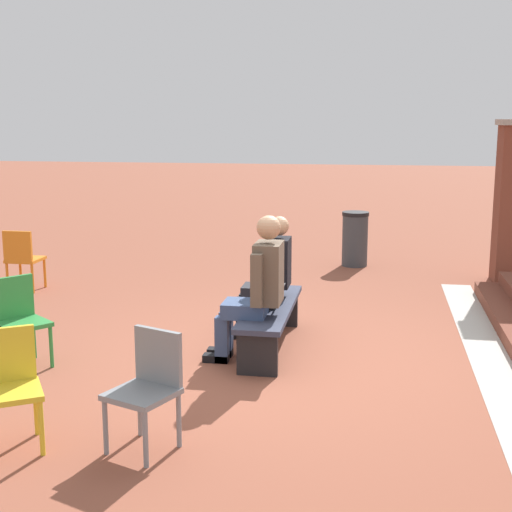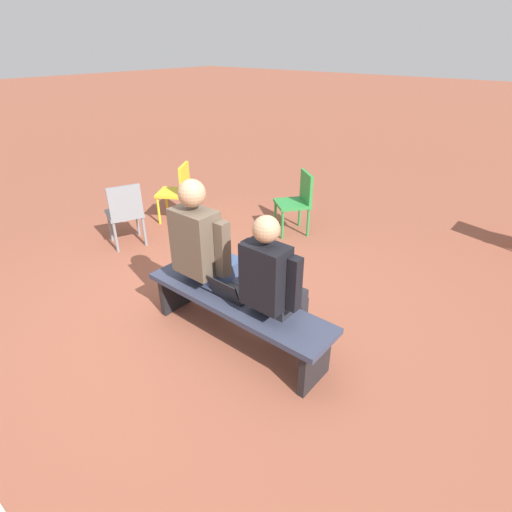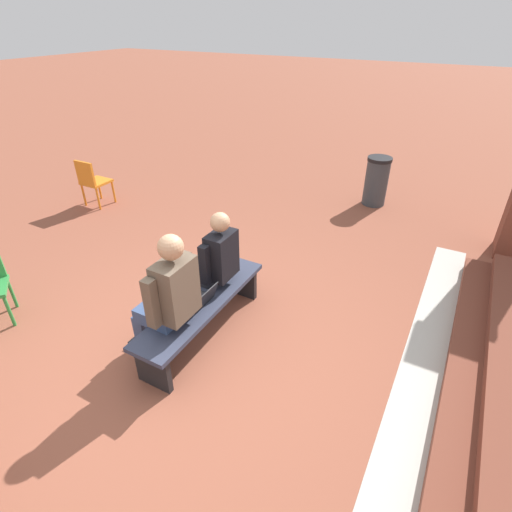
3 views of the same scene
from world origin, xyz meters
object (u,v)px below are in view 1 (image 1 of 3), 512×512
Objects in this scene: person_adult at (257,285)px; plastic_chair_near_bench_left at (19,316)px; plastic_chair_far_right at (9,381)px; person_student at (269,273)px; litter_bin at (355,239)px; plastic_chair_by_pillar at (149,382)px; laptop at (271,301)px; plastic_chair_foreground at (22,256)px; bench at (270,314)px.

person_adult is 2.25m from plastic_chair_near_bench_left.
plastic_chair_far_right is (1.57, 0.75, 0.00)m from plastic_chair_near_bench_left.
litter_bin is at bearing 169.08° from person_student.
plastic_chair_by_pillar is (2.68, -0.45, -0.22)m from person_student.
person_adult is at bearing 145.31° from plastic_chair_far_right.
plastic_chair_near_bench_left is at bearing -154.43° from plastic_chair_far_right.
person_adult is at bearing 102.58° from plastic_chair_near_bench_left.
person_adult is at bearing -12.90° from laptop.
person_adult is at bearing -9.29° from litter_bin.
laptop is 2.42m from plastic_chair_near_bench_left.
plastic_chair_near_bench_left is 1.00× the size of plastic_chair_foreground.
litter_bin is (-5.21, 2.95, -0.05)m from plastic_chair_near_bench_left.
laptop reaches higher than bench.
person_adult is at bearing 167.03° from plastic_chair_by_pillar.
person_student is at bearing 153.01° from plastic_chair_far_right.
plastic_chair_near_bench_left reaches higher than laptop.
plastic_chair_near_bench_left is 1.00× the size of plastic_chair_by_pillar.
litter_bin is (-6.65, 1.22, -0.05)m from plastic_chair_by_pillar.
plastic_chair_near_bench_left is at bearing -77.42° from person_adult.
bench is 4.37m from litter_bin.
person_student reaches higher than plastic_chair_foreground.
bench is at bearing 148.78° from plastic_chair_far_right.
plastic_chair_foreground is (-1.85, -3.65, 0.13)m from bench.
litter_bin is at bearing 150.47° from plastic_chair_near_bench_left.
plastic_chair_by_pillar is at bearing -9.53° from person_student.
person_adult is 0.45m from laptop.
plastic_chair_far_right and plastic_chair_by_pillar have the same top height.
person_adult reaches higher than laptop.
plastic_chair_near_bench_left is 0.98× the size of litter_bin.
person_student is 1.56× the size of plastic_chair_foreground.
person_student is 4.09× the size of laptop.
laptop is at bearing 167.10° from person_adult.
plastic_chair_near_bench_left is 3.08m from plastic_chair_foreground.
bench is 4.09m from plastic_chair_foreground.
person_adult is 4.80m from litter_bin.
person_student is 0.75m from person_adult.
plastic_chair_by_pillar is (1.44, 1.74, 0.00)m from plastic_chair_near_bench_left.
person_student is 1.52× the size of litter_bin.
person_student is at bearing -10.92° from litter_bin.
person_student is (-0.34, -0.07, 0.35)m from bench.
person_adult is 4.43× the size of laptop.
plastic_chair_far_right is (2.43, -1.51, -0.02)m from laptop.
plastic_chair_by_pillar is (4.18, 3.14, 0.00)m from plastic_chair_foreground.
bench is at bearing 170.10° from person_adult.
person_student is at bearing 119.53° from plastic_chair_near_bench_left.
litter_bin is at bearing 162.04° from plastic_chair_far_right.
bench is 1.38× the size of person_student.
plastic_chair_far_right is at bearing -31.22° from bench.
litter_bin reaches higher than plastic_chair_near_bench_left.
litter_bin reaches higher than laptop.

